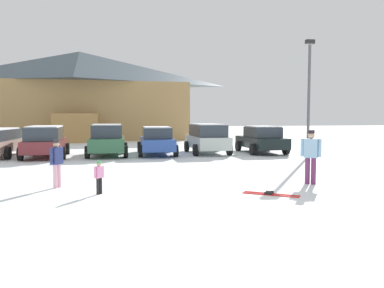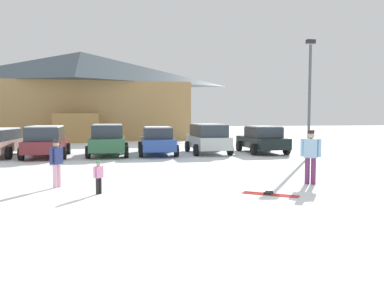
{
  "view_description": "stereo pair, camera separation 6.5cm",
  "coord_description": "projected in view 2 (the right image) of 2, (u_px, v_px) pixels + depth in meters",
  "views": [
    {
      "loc": [
        -1.37,
        -7.58,
        2.04
      ],
      "look_at": [
        1.31,
        5.67,
        1.09
      ],
      "focal_mm": 35.0,
      "sensor_mm": 36.0,
      "label": 1
    },
    {
      "loc": [
        -1.31,
        -7.59,
        2.04
      ],
      "look_at": [
        1.31,
        5.67,
        1.09
      ],
      "focal_mm": 35.0,
      "sensor_mm": 36.0,
      "label": 2
    }
  ],
  "objects": [
    {
      "name": "parked_black_sedan",
      "position": [
        262.0,
        139.0,
        21.71
      ],
      "size": [
        2.17,
        4.22,
        1.57
      ],
      "color": "black",
      "rests_on": "ground"
    },
    {
      "name": "ground",
      "position": [
        183.0,
        215.0,
        7.83
      ],
      "size": [
        160.0,
        160.0,
        0.0
      ],
      "primitive_type": "plane",
      "color": "white"
    },
    {
      "name": "parked_maroon_van",
      "position": [
        46.0,
        140.0,
        19.38
      ],
      "size": [
        2.33,
        4.46,
        1.63
      ],
      "color": "maroon",
      "rests_on": "ground"
    },
    {
      "name": "parked_silver_wagon",
      "position": [
        208.0,
        138.0,
        21.4
      ],
      "size": [
        2.12,
        4.24,
        1.7
      ],
      "color": "silver",
      "rests_on": "ground"
    },
    {
      "name": "ski_lodge",
      "position": [
        81.0,
        95.0,
        35.55
      ],
      "size": [
        20.34,
        10.48,
        8.28
      ],
      "color": "#A17E4B",
      "rests_on": "ground"
    },
    {
      "name": "parked_blue_hatchback",
      "position": [
        157.0,
        140.0,
        20.79
      ],
      "size": [
        2.2,
        4.74,
        1.56
      ],
      "color": "#2B4EA4",
      "rests_on": "ground"
    },
    {
      "name": "parked_green_coupe",
      "position": [
        108.0,
        140.0,
        20.04
      ],
      "size": [
        2.17,
        4.06,
        1.71
      ],
      "color": "#2F6542",
      "rests_on": "ground"
    },
    {
      "name": "skier_adult_in_blue_parka",
      "position": [
        311.0,
        154.0,
        11.48
      ],
      "size": [
        0.53,
        0.43,
        1.67
      ],
      "color": "#6E2F5E",
      "rests_on": "ground"
    },
    {
      "name": "pair_of_skis",
      "position": [
        270.0,
        194.0,
        9.94
      ],
      "size": [
        1.38,
        1.1,
        0.08
      ],
      "color": "red",
      "rests_on": "ground"
    },
    {
      "name": "skier_child_in_pink_snowsuit",
      "position": [
        99.0,
        175.0,
        10.0
      ],
      "size": [
        0.26,
        0.25,
        0.89
      ],
      "color": "black",
      "rests_on": "ground"
    },
    {
      "name": "lamp_post",
      "position": [
        310.0,
        92.0,
        18.93
      ],
      "size": [
        0.44,
        0.24,
        5.96
      ],
      "color": "#515459",
      "rests_on": "ground"
    },
    {
      "name": "skier_teen_in_navy_coat",
      "position": [
        57.0,
        161.0,
        10.94
      ],
      "size": [
        0.35,
        0.46,
        1.41
      ],
      "color": "#ECAEC1",
      "rests_on": "ground"
    }
  ]
}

